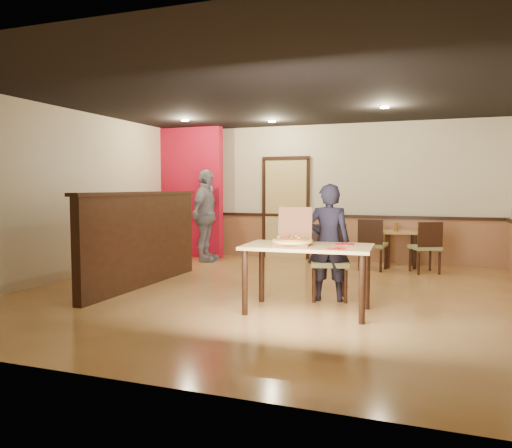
{
  "coord_description": "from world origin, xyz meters",
  "views": [
    {
      "loc": [
        2.21,
        -6.72,
        1.52
      ],
      "look_at": [
        -0.23,
        0.0,
        0.98
      ],
      "focal_mm": 35.0,
      "sensor_mm": 36.0,
      "label": 1
    }
  ],
  "objects_px": {
    "passerby": "(206,215)",
    "condiment": "(396,227)",
    "diner": "(329,243)",
    "diner_chair": "(329,258)",
    "main_table": "(308,254)",
    "side_chair_right": "(427,245)",
    "pizza_box": "(293,240)",
    "side_chair_left": "(372,242)",
    "side_table": "(401,240)"
  },
  "relations": [
    {
      "from": "diner_chair",
      "to": "condiment",
      "type": "bearing_deg",
      "value": 63.55
    },
    {
      "from": "main_table",
      "to": "condiment",
      "type": "distance_m",
      "value": 3.95
    },
    {
      "from": "side_chair_right",
      "to": "diner",
      "type": "height_order",
      "value": "diner"
    },
    {
      "from": "side_chair_left",
      "to": "pizza_box",
      "type": "bearing_deg",
      "value": 87.55
    },
    {
      "from": "diner",
      "to": "side_chair_right",
      "type": "bearing_deg",
      "value": -121.51
    },
    {
      "from": "side_chair_left",
      "to": "pizza_box",
      "type": "distance_m",
      "value": 3.41
    },
    {
      "from": "diner_chair",
      "to": "diner",
      "type": "height_order",
      "value": "diner"
    },
    {
      "from": "diner",
      "to": "passerby",
      "type": "relative_size",
      "value": 0.83
    },
    {
      "from": "diner",
      "to": "condiment",
      "type": "distance_m",
      "value": 3.26
    },
    {
      "from": "passerby",
      "to": "pizza_box",
      "type": "relative_size",
      "value": 3.4
    },
    {
      "from": "diner_chair",
      "to": "main_table",
      "type": "bearing_deg",
      "value": -110.66
    },
    {
      "from": "diner_chair",
      "to": "pizza_box",
      "type": "bearing_deg",
      "value": -122.36
    },
    {
      "from": "side_chair_right",
      "to": "condiment",
      "type": "xyz_separation_m",
      "value": [
        -0.56,
        0.54,
        0.26
      ]
    },
    {
      "from": "side_table",
      "to": "diner_chair",
      "type": "bearing_deg",
      "value": -103.26
    },
    {
      "from": "side_chair_right",
      "to": "side_table",
      "type": "distance_m",
      "value": 0.78
    },
    {
      "from": "diner_chair",
      "to": "side_table",
      "type": "distance_m",
      "value": 3.2
    },
    {
      "from": "diner_chair",
      "to": "condiment",
      "type": "distance_m",
      "value": 3.12
    },
    {
      "from": "main_table",
      "to": "passerby",
      "type": "relative_size",
      "value": 0.84
    },
    {
      "from": "main_table",
      "to": "pizza_box",
      "type": "bearing_deg",
      "value": -178.75
    },
    {
      "from": "pizza_box",
      "to": "condiment",
      "type": "distance_m",
      "value": 4.0
    },
    {
      "from": "diner_chair",
      "to": "passerby",
      "type": "distance_m",
      "value": 3.99
    },
    {
      "from": "side_chair_left",
      "to": "passerby",
      "type": "distance_m",
      "value": 3.37
    },
    {
      "from": "diner_chair",
      "to": "diner",
      "type": "xyz_separation_m",
      "value": [
        0.02,
        -0.15,
        0.23
      ]
    },
    {
      "from": "side_table",
      "to": "condiment",
      "type": "xyz_separation_m",
      "value": [
        -0.08,
        -0.07,
        0.25
      ]
    },
    {
      "from": "main_table",
      "to": "side_table",
      "type": "height_order",
      "value": "main_table"
    },
    {
      "from": "condiment",
      "to": "side_table",
      "type": "bearing_deg",
      "value": 41.99
    },
    {
      "from": "main_table",
      "to": "pizza_box",
      "type": "height_order",
      "value": "pizza_box"
    },
    {
      "from": "side_table",
      "to": "condiment",
      "type": "height_order",
      "value": "condiment"
    },
    {
      "from": "passerby",
      "to": "condiment",
      "type": "xyz_separation_m",
      "value": [
        3.72,
        0.51,
        -0.17
      ]
    },
    {
      "from": "side_chair_right",
      "to": "pizza_box",
      "type": "relative_size",
      "value": 1.66
    },
    {
      "from": "diner_chair",
      "to": "diner",
      "type": "distance_m",
      "value": 0.28
    },
    {
      "from": "diner_chair",
      "to": "passerby",
      "type": "relative_size",
      "value": 0.54
    },
    {
      "from": "side_chair_right",
      "to": "side_chair_left",
      "type": "bearing_deg",
      "value": -24.42
    },
    {
      "from": "main_table",
      "to": "side_table",
      "type": "relative_size",
      "value": 2.17
    },
    {
      "from": "diner",
      "to": "condiment",
      "type": "bearing_deg",
      "value": -108.54
    },
    {
      "from": "side_chair_right",
      "to": "condiment",
      "type": "distance_m",
      "value": 0.82
    },
    {
      "from": "main_table",
      "to": "passerby",
      "type": "distance_m",
      "value": 4.5
    },
    {
      "from": "diner_chair",
      "to": "side_chair_right",
      "type": "bearing_deg",
      "value": 49.83
    },
    {
      "from": "side_chair_right",
      "to": "diner",
      "type": "relative_size",
      "value": 0.59
    },
    {
      "from": "side_chair_left",
      "to": "pizza_box",
      "type": "relative_size",
      "value": 1.7
    },
    {
      "from": "passerby",
      "to": "condiment",
      "type": "relative_size",
      "value": 12.08
    },
    {
      "from": "side_table",
      "to": "condiment",
      "type": "bearing_deg",
      "value": -138.01
    },
    {
      "from": "side_chair_right",
      "to": "passerby",
      "type": "distance_m",
      "value": 4.3
    },
    {
      "from": "side_chair_left",
      "to": "condiment",
      "type": "height_order",
      "value": "side_chair_left"
    },
    {
      "from": "main_table",
      "to": "side_chair_left",
      "type": "bearing_deg",
      "value": 80.76
    },
    {
      "from": "side_chair_left",
      "to": "side_chair_right",
      "type": "height_order",
      "value": "side_chair_left"
    },
    {
      "from": "condiment",
      "to": "diner_chair",
      "type": "bearing_deg",
      "value": -102.13
    },
    {
      "from": "passerby",
      "to": "side_chair_left",
      "type": "bearing_deg",
      "value": -93.57
    },
    {
      "from": "main_table",
      "to": "side_chair_right",
      "type": "relative_size",
      "value": 1.71
    },
    {
      "from": "side_table",
      "to": "passerby",
      "type": "relative_size",
      "value": 0.39
    }
  ]
}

